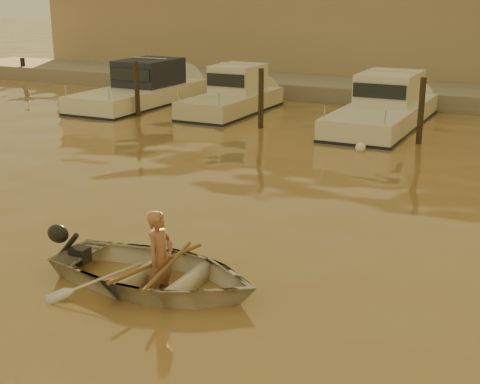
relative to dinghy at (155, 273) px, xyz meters
The scene contains 16 objects.
ground_plane 2.39m from the dinghy, 43.48° to the right, with size 160.00×160.00×0.00m, color olive.
dinghy is the anchor object (origin of this frame).
person 0.27m from the dinghy, ahead, with size 0.57×0.38×1.58m, color #A36B51.
outboard_motor 1.50m from the dinghy, behind, with size 0.90×0.40×0.70m, color black, non-canonical shape.
oar_port 0.31m from the dinghy, ahead, with size 0.06×0.06×2.10m, color brown.
oar_starboard 0.18m from the dinghy, ahead, with size 0.06×0.06×2.10m, color brown.
moored_boat_0 17.61m from the dinghy, 125.33° to the left, with size 2.45×7.72×1.75m, color white, non-canonical shape.
moored_boat_1 15.58m from the dinghy, 112.69° to the left, with size 2.02×6.08×1.75m, color beige, non-canonical shape.
moored_boat_2 14.37m from the dinghy, 90.75° to the left, with size 2.34×7.82×1.75m, color white, non-canonical shape.
piling_0 15.02m from the dinghy, 125.81° to the left, with size 0.18×0.18×2.20m, color #2D2319.
piling_1 12.76m from the dinghy, 107.25° to the left, with size 0.18×0.18×2.20m, color #2D2319.
piling_2 12.28m from the dinghy, 82.87° to the left, with size 0.18×0.18×2.20m, color #2D2319.
fender_a 15.19m from the dinghy, 131.47° to the left, with size 0.30×0.30×0.30m, color silver.
fender_b 13.48m from the dinghy, 115.66° to the left, with size 0.30×0.30×0.30m, color red.
fender_c 10.44m from the dinghy, 88.82° to the left, with size 0.30×0.30×0.30m, color white.
quay 19.94m from the dinghy, 85.05° to the left, with size 52.00×4.00×1.00m, color gray.
Camera 1 is at (3.78, -6.43, 4.53)m, focal length 50.00 mm.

